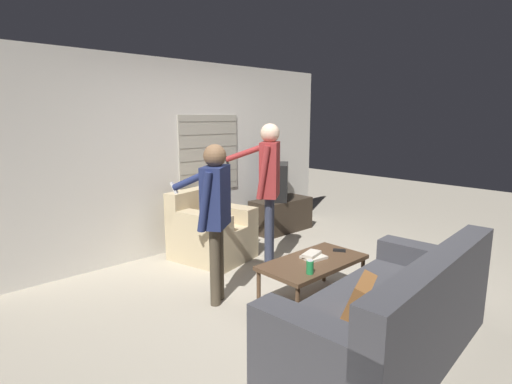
{
  "coord_description": "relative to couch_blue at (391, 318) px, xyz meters",
  "views": [
    {
      "loc": [
        -2.99,
        -2.63,
        1.82
      ],
      "look_at": [
        -0.06,
        0.54,
        1.0
      ],
      "focal_mm": 28.0,
      "sensor_mm": 36.0,
      "label": 1
    }
  ],
  "objects": [
    {
      "name": "person_right_standing",
      "position": [
        0.67,
        2.01,
        0.79
      ],
      "size": [
        0.49,
        0.83,
        1.74
      ],
      "rotation": [
        0.0,
        0.0,
        0.66
      ],
      "color": "#33384C",
      "rests_on": "ground_plane"
    },
    {
      "name": "tv_stand",
      "position": [
        1.89,
        2.96,
        -0.06
      ],
      "size": [
        1.0,
        0.49,
        0.52
      ],
      "color": "#33281E",
      "rests_on": "ground_plane"
    },
    {
      "name": "armchair_beige",
      "position": [
        0.29,
        2.72,
        0.03
      ],
      "size": [
        0.97,
        1.08,
        0.87
      ],
      "rotation": [
        0.0,
        0.0,
        3.39
      ],
      "color": "#C6B289",
      "rests_on": "ground_plane"
    },
    {
      "name": "soda_can",
      "position": [
        -0.01,
        0.79,
        0.18
      ],
      "size": [
        0.07,
        0.07,
        0.13
      ],
      "color": "#238E47",
      "rests_on": "coffee_table"
    },
    {
      "name": "book_stack",
      "position": [
        0.32,
        1.03,
        0.14
      ],
      "size": [
        0.25,
        0.21,
        0.06
      ],
      "color": "beige",
      "rests_on": "coffee_table"
    },
    {
      "name": "wall_back",
      "position": [
        0.36,
        3.31,
        0.96
      ],
      "size": [
        5.2,
        0.08,
        2.55
      ],
      "color": "silver",
      "rests_on": "ground_plane"
    },
    {
      "name": "floor_fan",
      "position": [
        0.97,
        2.72,
        -0.14
      ],
      "size": [
        0.3,
        0.2,
        0.38
      ],
      "color": "black",
      "rests_on": "ground_plane"
    },
    {
      "name": "tv",
      "position": [
        1.88,
        2.96,
        0.49
      ],
      "size": [
        0.6,
        0.57,
        0.57
      ],
      "rotation": [
        0.0,
        0.0,
        3.87
      ],
      "color": "black",
      "rests_on": "tv_stand"
    },
    {
      "name": "spare_remote",
      "position": [
        0.68,
        0.97,
        0.13
      ],
      "size": [
        0.11,
        0.13,
        0.02
      ],
      "rotation": [
        0.0,
        0.0,
        0.59
      ],
      "color": "black",
      "rests_on": "coffee_table"
    },
    {
      "name": "person_left_standing",
      "position": [
        -0.42,
        1.64,
        0.67
      ],
      "size": [
        0.47,
        0.76,
        1.57
      ],
      "rotation": [
        0.0,
        0.0,
        0.63
      ],
      "color": "#4C4233",
      "rests_on": "ground_plane"
    },
    {
      "name": "ground_plane",
      "position": [
        0.35,
        1.28,
        -0.32
      ],
      "size": [
        16.0,
        16.0,
        0.0
      ],
      "primitive_type": "plane",
      "color": "#B2A893"
    },
    {
      "name": "coffee_table",
      "position": [
        0.28,
        0.98,
        0.08
      ],
      "size": [
        1.09,
        0.57,
        0.44
      ],
      "color": "brown",
      "rests_on": "ground_plane"
    },
    {
      "name": "couch_blue",
      "position": [
        0.0,
        0.0,
        0.0
      ],
      "size": [
        2.15,
        1.1,
        0.88
      ],
      "rotation": [
        0.0,
        0.0,
        0.08
      ],
      "color": "#424247",
      "rests_on": "ground_plane"
    }
  ]
}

